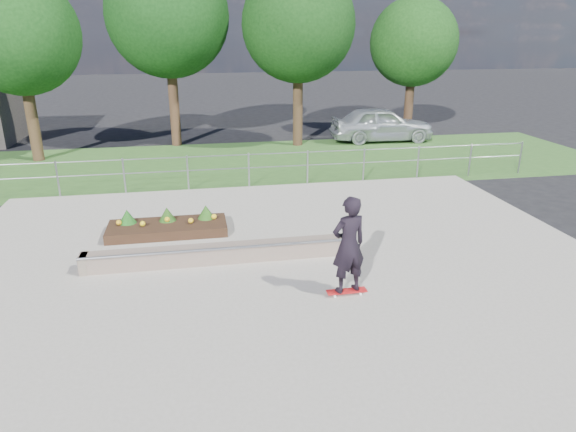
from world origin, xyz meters
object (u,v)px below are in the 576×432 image
Objects in this scene: skateboarder at (349,245)px; parked_car at (381,124)px; planter_bed at (168,226)px; grind_ledge at (220,253)px.

skateboarder reaches higher than parked_car.
skateboarder is (3.58, -4.07, 0.87)m from planter_bed.
grind_ledge is 1.24× the size of parked_car.
grind_ledge is at bearing 148.70° from parked_car.
parked_car reaches higher than grind_ledge.
parked_car is at bearing 67.31° from skateboarder.
parked_car reaches higher than planter_bed.
planter_bed reaches higher than grind_ledge.
skateboarder reaches higher than planter_bed.
grind_ledge is at bearing -59.57° from planter_bed.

